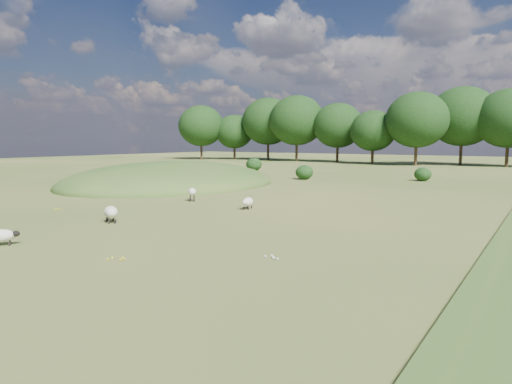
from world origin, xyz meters
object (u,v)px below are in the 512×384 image
(sheep_1, at_px, (111,212))
(sheep_2, at_px, (2,236))
(sheep_0, at_px, (192,192))
(sheep_3, at_px, (248,202))

(sheep_1, height_order, sheep_2, sheep_1)
(sheep_1, distance_m, sheep_2, 5.29)
(sheep_0, height_order, sheep_3, sheep_0)
(sheep_1, bearing_deg, sheep_0, -45.75)
(sheep_0, bearing_deg, sheep_2, 150.03)
(sheep_1, height_order, sheep_3, sheep_1)
(sheep_0, bearing_deg, sheep_3, -140.87)
(sheep_2, relative_size, sheep_3, 0.89)
(sheep_3, bearing_deg, sheep_1, -38.03)
(sheep_0, relative_size, sheep_1, 0.80)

